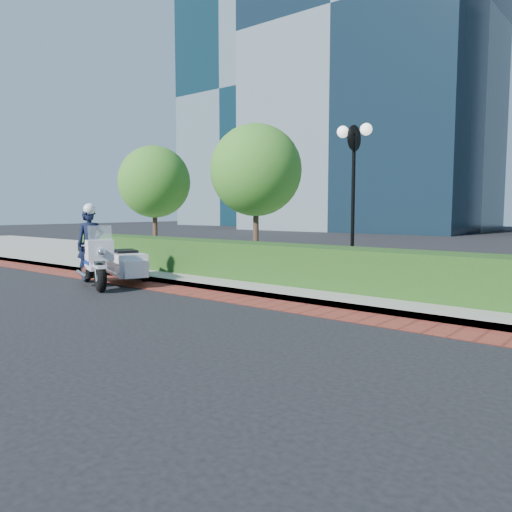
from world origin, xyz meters
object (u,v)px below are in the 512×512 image
Objects in this scene: tree_a at (154,182)px; lamppost at (353,177)px; tree_b at (256,170)px; police_motorcycle at (107,257)px.

lamppost is at bearing -7.41° from tree_a.
tree_b reaches higher than lamppost.
tree_b is 1.85× the size of police_motorcycle.
tree_b is at bearing 163.89° from lamppost.
lamppost is at bearing 62.88° from police_motorcycle.
police_motorcycle is at bearing -96.35° from tree_b.
lamppost is 4.71m from tree_b.
tree_a is at bearing 180.00° from tree_b.
tree_b is (5.50, 0.00, 0.21)m from tree_a.
lamppost is 10.09m from tree_a.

